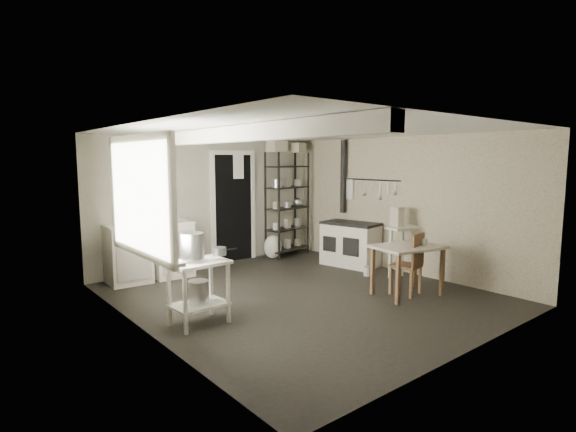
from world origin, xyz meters
TOP-DOWN VIEW (x-y plane):
  - floor at (0.00, 0.00)m, footprint 5.00×5.00m
  - ceiling at (0.00, 0.00)m, footprint 5.00×5.00m
  - wall_back at (0.00, 2.50)m, footprint 4.50×0.02m
  - wall_front at (0.00, -2.50)m, footprint 4.50×0.02m
  - wall_left at (-2.25, 0.00)m, footprint 0.02×5.00m
  - wall_right at (2.25, 0.00)m, footprint 0.02×5.00m
  - window at (-2.22, 0.20)m, footprint 0.12×1.76m
  - doorway at (0.45, 2.47)m, footprint 0.96×0.10m
  - ceiling_beam at (-1.20, 0.00)m, footprint 0.18×5.00m
  - wallpaper_panel at (2.24, 0.00)m, footprint 0.01×5.00m
  - utensil_rail at (2.19, 0.60)m, footprint 0.06×1.20m
  - prep_table at (-1.67, -0.11)m, footprint 0.67×0.49m
  - stockpot at (-1.74, -0.12)m, footprint 0.34×0.34m
  - saucepan at (-1.44, -0.20)m, footprint 0.17×0.17m
  - bucket at (-1.67, -0.10)m, footprint 0.31×0.31m
  - base_cabinets at (-1.32, 2.18)m, footprint 1.41×0.66m
  - mixing_bowl at (-1.21, 2.12)m, footprint 0.32×0.32m
  - counter_cup at (-1.67, 2.07)m, footprint 0.14×0.14m
  - shelf_rack at (1.55, 2.22)m, footprint 1.03×0.57m
  - shelf_jar at (1.30, 2.16)m, footprint 0.10×0.10m
  - storage_box_a at (1.28, 2.20)m, footprint 0.33×0.29m
  - storage_box_b at (1.75, 2.17)m, footprint 0.36×0.34m
  - stove at (1.86, 0.80)m, footprint 0.74×1.09m
  - stovepipe at (2.14, 1.27)m, footprint 0.13×0.13m
  - side_ledge at (1.95, -0.26)m, footprint 0.57×0.35m
  - oats_box at (1.87, -0.21)m, footprint 0.18×0.24m
  - work_table at (1.15, -0.95)m, footprint 1.05×0.82m
  - table_cup at (1.34, -1.08)m, footprint 0.13×0.13m
  - chair at (1.18, -0.90)m, footprint 0.44×0.45m
  - flour_sack at (1.15, 2.17)m, footprint 0.40×0.34m
  - floor_crock at (1.53, 0.11)m, footprint 0.15×0.15m

SIDE VIEW (x-z plane):
  - floor at x=0.00m, z-range 0.00..0.00m
  - floor_crock at x=1.53m, z-range 0.00..0.15m
  - flour_sack at x=1.15m, z-range 0.02..0.46m
  - work_table at x=1.15m, z-range 0.02..0.74m
  - bucket at x=-1.67m, z-range 0.25..0.52m
  - prep_table at x=-1.67m, z-range 0.03..0.77m
  - side_ledge at x=1.95m, z-range 0.02..0.84m
  - stove at x=1.86m, z-range 0.05..0.83m
  - base_cabinets at x=-1.32m, z-range 0.00..0.92m
  - chair at x=1.18m, z-range 0.04..0.93m
  - table_cup at x=1.34m, z-range 0.76..0.86m
  - saucepan at x=-1.44m, z-range 0.80..0.90m
  - stockpot at x=-1.74m, z-range 0.80..1.08m
  - shelf_rack at x=1.55m, z-range -0.08..1.98m
  - mixing_bowl at x=-1.21m, z-range 0.92..0.99m
  - counter_cup at x=-1.67m, z-range 0.92..1.02m
  - doorway at x=0.45m, z-range -0.04..2.04m
  - oats_box at x=1.87m, z-range 0.85..1.17m
  - wall_back at x=0.00m, z-range 0.00..2.30m
  - wall_front at x=0.00m, z-range 0.00..2.30m
  - wall_left at x=-2.25m, z-range 0.00..2.30m
  - wall_right at x=2.25m, z-range 0.00..2.30m
  - wallpaper_panel at x=2.24m, z-range 0.00..2.30m
  - shelf_jar at x=1.30m, z-range 1.27..1.45m
  - window at x=-2.22m, z-range 0.86..2.14m
  - utensil_rail at x=2.19m, z-range 1.33..1.77m
  - stovepipe at x=2.14m, z-range 0.95..2.23m
  - storage_box_b at x=1.75m, z-range 1.90..2.08m
  - storage_box_a at x=1.28m, z-range 1.90..2.12m
  - ceiling_beam at x=-1.20m, z-range 2.11..2.29m
  - ceiling at x=0.00m, z-range 2.30..2.30m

